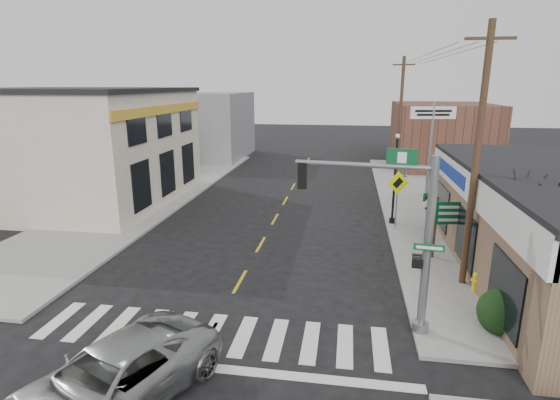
% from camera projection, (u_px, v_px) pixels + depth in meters
% --- Properties ---
extents(ground, '(140.00, 140.00, 0.00)m').
position_uv_depth(ground, '(207.00, 341.00, 12.74)').
color(ground, black).
rests_on(ground, ground).
extents(sidewalk_right, '(6.00, 38.00, 0.13)m').
position_uv_depth(sidewalk_right, '(441.00, 220.00, 23.78)').
color(sidewalk_right, gray).
rests_on(sidewalk_right, ground).
extents(sidewalk_left, '(6.00, 38.00, 0.13)m').
position_uv_depth(sidewalk_left, '(132.00, 206.00, 26.48)').
color(sidewalk_left, gray).
rests_on(sidewalk_left, ground).
extents(center_line, '(0.12, 56.00, 0.01)m').
position_uv_depth(center_line, '(261.00, 244.00, 20.38)').
color(center_line, gold).
rests_on(center_line, ground).
extents(crosswalk, '(11.00, 2.20, 0.01)m').
position_uv_depth(crosswalk, '(211.00, 333.00, 13.12)').
color(crosswalk, silver).
rests_on(crosswalk, ground).
extents(left_building, '(12.00, 12.00, 6.80)m').
position_uv_depth(left_building, '(75.00, 148.00, 27.18)').
color(left_building, beige).
rests_on(left_building, ground).
extents(bldg_distant_right, '(8.00, 10.00, 5.60)m').
position_uv_depth(bldg_distant_right, '(441.00, 136.00, 38.85)').
color(bldg_distant_right, brown).
rests_on(bldg_distant_right, ground).
extents(bldg_distant_left, '(9.00, 10.00, 6.40)m').
position_uv_depth(bldg_distant_left, '(201.00, 125.00, 44.11)').
color(bldg_distant_left, gray).
rests_on(bldg_distant_left, ground).
extents(suv, '(4.40, 5.93, 1.50)m').
position_uv_depth(suv, '(112.00, 380.00, 9.93)').
color(suv, '#989B9D').
rests_on(suv, ground).
extents(traffic_signal_pole, '(4.28, 0.36, 5.42)m').
position_uv_depth(traffic_signal_pole, '(406.00, 226.00, 12.30)').
color(traffic_signal_pole, gray).
rests_on(traffic_signal_pole, sidewalk_right).
extents(guide_sign, '(1.52, 0.13, 2.66)m').
position_uv_depth(guide_sign, '(452.00, 219.00, 17.99)').
color(guide_sign, '#4C3423').
rests_on(guide_sign, sidewalk_right).
extents(fire_hydrant, '(0.23, 0.23, 0.72)m').
position_uv_depth(fire_hydrant, '(476.00, 281.00, 15.39)').
color(fire_hydrant, yellow).
rests_on(fire_hydrant, sidewalk_right).
extents(ped_crossing_sign, '(1.16, 0.08, 2.98)m').
position_uv_depth(ped_crossing_sign, '(397.00, 190.00, 21.64)').
color(ped_crossing_sign, gray).
rests_on(ped_crossing_sign, sidewalk_right).
extents(lamp_post, '(0.61, 0.48, 4.70)m').
position_uv_depth(lamp_post, '(396.00, 172.00, 22.40)').
color(lamp_post, black).
rests_on(lamp_post, sidewalk_right).
extents(dance_center_sign, '(2.84, 0.18, 6.04)m').
position_uv_depth(dance_center_sign, '(432.00, 125.00, 27.31)').
color(dance_center_sign, gray).
rests_on(dance_center_sign, sidewalk_right).
extents(bare_tree, '(2.57, 2.57, 5.15)m').
position_uv_depth(bare_tree, '(542.00, 183.00, 13.99)').
color(bare_tree, black).
rests_on(bare_tree, sidewalk_right).
extents(shrub_front, '(1.43, 1.43, 1.07)m').
position_uv_depth(shrub_front, '(502.00, 312.00, 13.01)').
color(shrub_front, '#1E3218').
rests_on(shrub_front, sidewalk_right).
extents(shrub_back, '(1.17, 1.17, 0.88)m').
position_uv_depth(shrub_back, '(507.00, 240.00, 19.31)').
color(shrub_back, black).
rests_on(shrub_back, sidewalk_right).
extents(utility_pole_near, '(1.59, 0.24, 9.14)m').
position_uv_depth(utility_pole_near, '(477.00, 157.00, 15.01)').
color(utility_pole_near, '#40281B').
rests_on(utility_pole_near, sidewalk_right).
extents(utility_pole_far, '(1.57, 0.24, 9.02)m').
position_uv_depth(utility_pole_far, '(400.00, 119.00, 31.70)').
color(utility_pole_far, '#3F301F').
rests_on(utility_pole_far, sidewalk_right).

